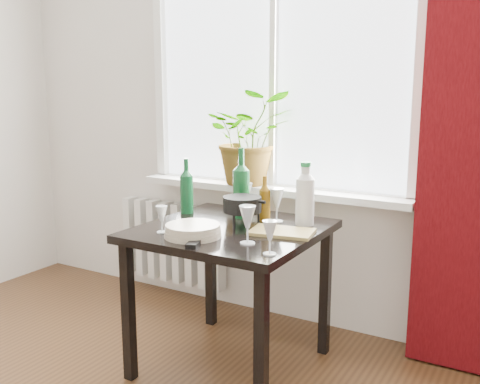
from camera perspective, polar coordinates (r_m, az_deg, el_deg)
The scene contains 19 objects.
window at distance 3.21m, azimuth 3.80°, elevation 14.24°, with size 1.72×0.08×1.62m.
windowsill at distance 3.20m, azimuth 3.07°, elevation 0.30°, with size 1.72×0.20×0.04m.
curtain at distance 2.79m, azimuth 24.01°, elevation 7.59°, with size 0.50×0.12×2.56m.
radiator at distance 3.72m, azimuth -7.18°, elevation -5.32°, with size 0.80×0.10×0.55m.
table at distance 2.68m, azimuth -0.93°, elevation -5.67°, with size 0.85×0.85×0.74m.
potted_plant at distance 3.22m, azimuth 1.06°, elevation 5.82°, with size 0.51×0.44×0.56m, color #3D7820.
wine_bottle_left at distance 2.94m, azimuth -5.72°, elevation 0.69°, with size 0.07×0.07×0.31m, color #0C421F, non-canonical shape.
wine_bottle_right at distance 2.82m, azimuth 0.14°, elevation 1.05°, with size 0.09×0.09×0.38m, color #0E491F, non-canonical shape.
bottle_amber at distance 2.75m, azimuth 2.67°, elevation -0.71°, with size 0.06×0.06×0.24m, color #67450B, non-canonical shape.
cleaning_bottle at distance 2.68m, azimuth 6.96°, elevation -0.07°, with size 0.09×0.09×0.33m, color silver, non-canonical shape.
wineglass_front_right at distance 2.35m, azimuth 0.81°, elevation -3.48°, with size 0.07×0.07×0.18m, color silver, non-canonical shape.
wineglass_far_right at distance 2.20m, azimuth 3.19°, elevation -4.86°, with size 0.06×0.06×0.15m, color silver, non-canonical shape.
wineglass_back_center at distance 2.74m, azimuth 3.93°, elevation -1.36°, with size 0.08×0.08×0.18m, color silver, non-canonical shape.
wineglass_back_left at distance 2.96m, azimuth 0.67°, elevation -0.56°, with size 0.07×0.07×0.17m, color silver, non-canonical shape.
wineglass_front_left at distance 2.56m, azimuth -8.36°, elevation -2.89°, with size 0.06×0.06×0.13m, color silver, non-canonical shape.
plate_stack at distance 2.49m, azimuth -5.05°, elevation -4.12°, with size 0.27×0.27×0.06m, color beige.
fondue_pot at distance 2.66m, azimuth 0.23°, elevation -2.07°, with size 0.22×0.19×0.15m, color black, non-canonical shape.
tv_remote at distance 2.38m, azimuth -4.73°, elevation -5.29°, with size 0.05×0.17×0.02m, color black.
cutting_board at distance 2.54m, azimuth 4.50°, elevation -4.26°, with size 0.29×0.19×0.02m, color #9B8446.
Camera 1 is at (1.43, -0.65, 1.41)m, focal length 40.00 mm.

